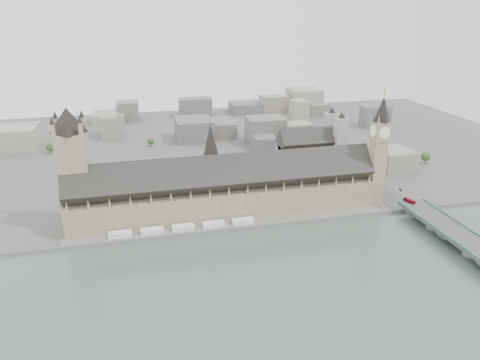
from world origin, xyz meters
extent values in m
plane|color=#595651|center=(0.00, 0.00, 0.00)|extent=(900.00, 900.00, 0.00)
plane|color=#4D5B4F|center=(0.00, -165.00, 0.00)|extent=(600.00, 600.00, 0.00)
cube|color=slate|center=(0.00, -15.00, 1.50)|extent=(600.00, 1.50, 3.00)
cube|color=slate|center=(0.00, -7.50, 1.00)|extent=(270.00, 15.00, 2.00)
cube|color=white|center=(-90.00, -7.00, 4.00)|extent=(18.00, 7.00, 4.00)
cube|color=white|center=(-65.00, -7.00, 4.00)|extent=(18.00, 7.00, 4.00)
cube|color=white|center=(-40.00, -7.00, 4.00)|extent=(18.00, 7.00, 4.00)
cube|color=white|center=(-15.00, -7.00, 4.00)|extent=(18.00, 7.00, 4.00)
cube|color=white|center=(10.00, -7.00, 4.00)|extent=(18.00, 7.00, 4.00)
cube|color=tan|center=(0.00, 20.00, 12.50)|extent=(265.00, 40.00, 25.00)
cube|color=#292624|center=(0.00, 20.00, 35.08)|extent=(265.00, 40.73, 40.73)
cube|color=tan|center=(138.00, 8.00, 31.00)|extent=(12.00, 12.00, 62.00)
cube|color=gray|center=(138.00, 8.00, 70.00)|extent=(14.00, 14.00, 16.00)
cylinder|color=white|center=(145.20, 8.00, 70.00)|extent=(0.60, 10.00, 10.00)
cylinder|color=white|center=(130.80, 8.00, 70.00)|extent=(0.60, 10.00, 10.00)
cylinder|color=white|center=(138.00, 15.20, 70.00)|extent=(10.00, 0.60, 10.00)
cylinder|color=white|center=(138.00, 0.80, 70.00)|extent=(10.00, 0.60, 10.00)
cone|color=black|center=(138.00, 8.00, 89.00)|extent=(17.00, 17.00, 22.00)
cylinder|color=gold|center=(138.00, 8.00, 103.00)|extent=(1.00, 1.00, 6.00)
sphere|color=gold|center=(138.00, 8.00, 106.50)|extent=(2.00, 2.00, 2.00)
cone|color=gray|center=(144.50, 14.50, 82.00)|extent=(2.40, 2.40, 8.00)
cone|color=gray|center=(131.50, 14.50, 82.00)|extent=(2.40, 2.40, 8.00)
cone|color=gray|center=(144.50, 1.50, 82.00)|extent=(2.40, 2.40, 8.00)
cone|color=gray|center=(131.50, 1.50, 82.00)|extent=(2.40, 2.40, 8.00)
cube|color=tan|center=(-122.00, 26.00, 40.00)|extent=(23.00, 23.00, 80.00)
cone|color=black|center=(-122.00, 26.00, 90.00)|extent=(30.00, 30.00, 20.00)
cylinder|color=gray|center=(-10.00, 26.00, 43.00)|extent=(12.00, 12.00, 20.00)
cone|color=black|center=(-10.00, 26.00, 67.00)|extent=(13.00, 13.00, 28.00)
cube|color=#474749|center=(162.00, -87.50, 5.12)|extent=(25.00, 325.00, 10.25)
cube|color=#9F998F|center=(105.00, 95.00, 17.00)|extent=(60.00, 28.00, 34.00)
cube|color=#292624|center=(105.00, 95.00, 39.00)|extent=(60.00, 28.28, 28.28)
cube|color=#9F998F|center=(137.00, 107.00, 32.00)|extent=(12.00, 12.00, 64.00)
cube|color=#9F998F|center=(137.00, 83.00, 32.00)|extent=(12.00, 12.00, 64.00)
imported|color=#A71320|center=(158.21, -18.15, 11.81)|extent=(6.54, 11.38, 3.12)
imported|color=gray|center=(166.25, 8.72, 11.01)|extent=(3.32, 5.58, 1.51)
camera|label=1|loc=(-76.39, -349.10, 176.03)|focal=35.00mm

